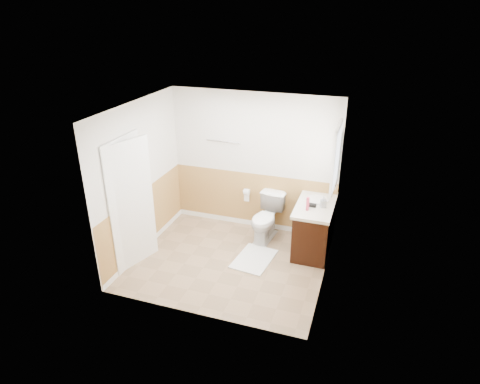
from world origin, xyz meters
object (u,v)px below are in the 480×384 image
(lotion_bottle, at_px, (308,204))
(toilet, at_px, (266,218))
(soap_dispenser, at_px, (323,202))
(vanity_cabinet, at_px, (314,228))
(bath_mat, at_px, (254,259))

(lotion_bottle, bearing_deg, toilet, 155.54)
(toilet, height_order, soap_dispenser, soap_dispenser)
(toilet, xyz_separation_m, vanity_cabinet, (0.85, -0.07, 0.00))
(bath_mat, bearing_deg, lotion_bottle, 25.92)
(lotion_bottle, distance_m, soap_dispenser, 0.29)
(vanity_cabinet, bearing_deg, lotion_bottle, -110.37)
(lotion_bottle, xyz_separation_m, soap_dispenser, (0.22, 0.19, -0.02))
(toilet, xyz_separation_m, bath_mat, (-0.00, -0.71, -0.39))
(lotion_bottle, relative_size, soap_dispenser, 1.17)
(bath_mat, distance_m, soap_dispenser, 1.46)
(toilet, height_order, lotion_bottle, lotion_bottle)
(vanity_cabinet, distance_m, soap_dispenser, 0.56)
(toilet, bearing_deg, bath_mat, -83.06)
(bath_mat, relative_size, soap_dispenser, 4.27)
(bath_mat, bearing_deg, toilet, 90.00)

